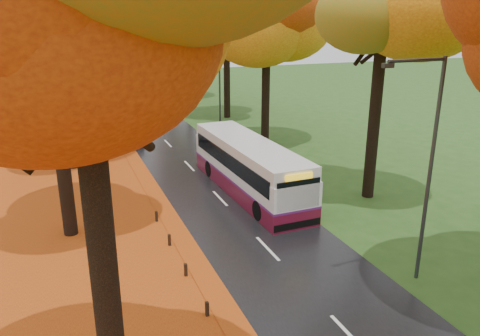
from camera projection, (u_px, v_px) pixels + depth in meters
road at (185, 162)px, 30.84m from camera, size 6.50×90.00×0.04m
centre_line at (185, 162)px, 30.84m from camera, size 0.12×90.00×0.01m
leaf_verge at (38, 179)px, 27.71m from camera, size 12.00×90.00×0.02m
leaf_drift at (139, 167)px, 29.77m from camera, size 0.90×90.00×0.01m
trees_left at (50, 10)px, 27.21m from camera, size 9.20×74.00×13.88m
trees_right at (275, 8)px, 32.04m from camera, size 9.30×74.20×13.96m
streetlamp_near at (426, 156)px, 15.72m from camera, size 2.45×0.18×8.00m
streetlamp_mid at (216, 78)px, 35.18m from camera, size 2.45×0.18×8.00m
streetlamp_far at (156, 56)px, 54.64m from camera, size 2.45×0.18×8.00m
bus at (249, 166)px, 25.14m from camera, size 2.76×10.77×2.82m
car_white at (133, 133)px, 35.38m from camera, size 2.73×4.58×1.46m
car_silver at (123, 119)px, 40.20m from camera, size 1.75×4.46×1.45m
car_dark at (113, 106)px, 46.36m from camera, size 2.63×4.45×1.21m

